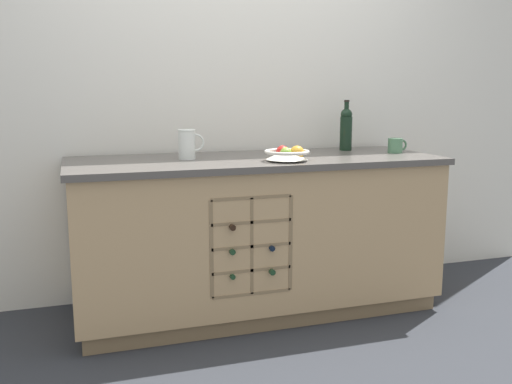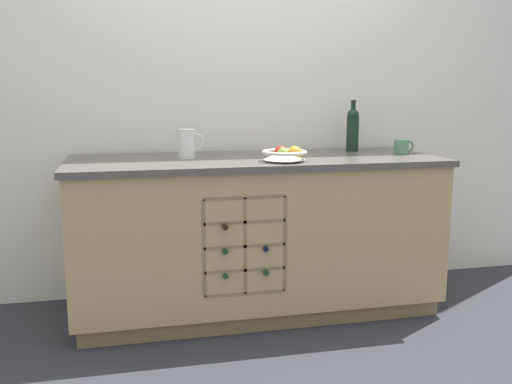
% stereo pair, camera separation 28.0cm
% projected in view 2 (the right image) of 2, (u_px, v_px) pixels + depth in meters
% --- Properties ---
extents(ground_plane, '(14.00, 14.00, 0.00)m').
position_uv_depth(ground_plane, '(256.00, 308.00, 3.34)').
color(ground_plane, '#2D3035').
extents(back_wall, '(4.42, 0.06, 2.55)m').
position_uv_depth(back_wall, '(241.00, 88.00, 3.53)').
color(back_wall, silver).
rests_on(back_wall, ground_plane).
extents(kitchen_island, '(2.06, 0.77, 0.89)m').
position_uv_depth(kitchen_island, '(256.00, 234.00, 3.26)').
color(kitchen_island, olive).
rests_on(kitchen_island, ground_plane).
extents(fruit_bowl, '(0.24, 0.24, 0.08)m').
position_uv_depth(fruit_bowl, '(285.00, 154.00, 3.01)').
color(fruit_bowl, silver).
rests_on(fruit_bowl, kitchen_island).
extents(white_pitcher, '(0.15, 0.10, 0.16)m').
position_uv_depth(white_pitcher, '(187.00, 143.00, 3.13)').
color(white_pitcher, silver).
rests_on(white_pitcher, kitchen_island).
extents(ceramic_mug, '(0.12, 0.09, 0.09)m').
position_uv_depth(ceramic_mug, '(402.00, 147.00, 3.34)').
color(ceramic_mug, '#4C7A56').
rests_on(ceramic_mug, kitchen_island).
extents(standing_wine_bottle, '(0.08, 0.08, 0.31)m').
position_uv_depth(standing_wine_bottle, '(353.00, 128.00, 3.50)').
color(standing_wine_bottle, black).
rests_on(standing_wine_bottle, kitchen_island).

